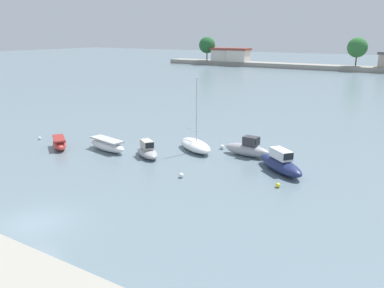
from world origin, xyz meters
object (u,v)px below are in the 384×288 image
Objects in this scene: moored_boat_3 at (195,145)px; moored_boat_5 at (280,164)px; moored_boat_4 at (248,149)px; mooring_buoy_3 at (278,185)px; moored_boat_2 at (147,151)px; mooring_buoy_2 at (222,147)px; moored_boat_0 at (59,143)px; moored_boat_1 at (107,145)px; mooring_buoy_0 at (181,175)px; mooring_buoy_1 at (40,138)px.

moored_boat_3 is 1.30× the size of moored_boat_5.
mooring_buoy_3 is (5.00, -5.74, -0.49)m from moored_boat_4.
moored_boat_4 is at bearing 67.21° from moored_boat_2.
mooring_buoy_3 is (7.94, -6.44, -0.04)m from mooring_buoy_2.
moored_boat_2 is at bearing 176.24° from mooring_buoy_3.
moored_boat_5 is (19.96, 4.93, 0.15)m from moored_boat_0.
moored_boat_1 is at bearing 178.96° from mooring_buoy_3.
mooring_buoy_3 is (9.78, -4.63, -0.36)m from moored_boat_3.
mooring_buoy_0 reaches higher than mooring_buoy_1.
mooring_buoy_3 is at bearing 29.83° from moored_boat_2.
moored_boat_1 is 4.34m from moored_boat_2.
moored_boat_2 is 7.19m from mooring_buoy_2.
moored_boat_0 is at bearing -129.01° from moored_boat_5.
moored_boat_2 is at bearing 152.71° from mooring_buoy_0.
moored_boat_5 is at bearing 46.05° from moored_boat_2.
moored_boat_2 is 11.62m from moored_boat_5.
moored_boat_5 is at bearing 42.49° from mooring_buoy_0.
moored_boat_1 is 8.18m from moored_boat_3.
moored_boat_0 is at bearing -148.39° from mooring_buoy_2.
moored_boat_2 is 12.44m from mooring_buoy_3.
moored_boat_1 reaches higher than moored_boat_0.
moored_boat_4 is 0.85× the size of moored_boat_5.
moored_boat_1 is at bearing -116.33° from moored_boat_3.
moored_boat_0 reaches higher than mooring_buoy_2.
mooring_buoy_0 is 8.53m from mooring_buoy_2.
moored_boat_3 is at bearing 64.35° from moored_boat_0.
moored_boat_4 is at bearing 35.96° from moored_boat_1.
moored_boat_1 is at bearing 59.25° from moored_boat_0.
mooring_buoy_2 is 10.23m from mooring_buoy_3.
moored_boat_5 is 3.52m from mooring_buoy_3.
moored_boat_2 is (8.62, 2.42, 0.02)m from moored_boat_0.
moored_boat_1 is 10.09m from mooring_buoy_0.
mooring_buoy_1 is (-12.97, -1.34, -0.37)m from moored_boat_2.
moored_boat_1 reaches higher than mooring_buoy_2.
moored_boat_0 is at bearing 178.31° from mooring_buoy_0.
moored_boat_3 reaches higher than mooring_buoy_1.
moored_boat_1 is 0.73× the size of moored_boat_3.
moored_boat_2 is 0.57× the size of moored_boat_3.
moored_boat_5 is 7.57m from mooring_buoy_2.
moored_boat_1 is 1.12× the size of moored_boat_4.
moored_boat_2 is at bearing -128.43° from mooring_buoy_2.
mooring_buoy_1 is at bearing -159.78° from moored_boat_4.
moored_boat_3 is 19.82× the size of mooring_buoy_3.
mooring_buoy_2 is at bearing -167.31° from moored_boat_5.
mooring_buoy_3 is (25.38, 0.52, 0.01)m from mooring_buoy_1.
mooring_buoy_0 is at bearing -2.28° from moored_boat_1.
moored_boat_0 reaches higher than mooring_buoy_3.
moored_boat_3 reaches higher than moored_boat_0.
moored_boat_2 is 6.20m from mooring_buoy_0.
moored_boat_5 reaches higher than moored_boat_2.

